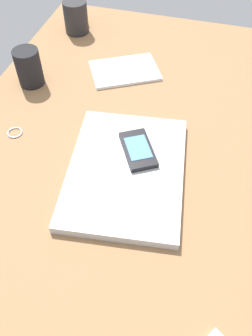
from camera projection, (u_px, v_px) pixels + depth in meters
The scene contains 7 objects.
desk_surface at pixel (126, 149), 80.69cm from camera, with size 120.00×80.00×3.00cm, color olive.
laptop_closed at pixel (126, 171), 73.31cm from camera, with size 32.18×23.76×2.03cm, color #B7BABC.
cell_phone_on_laptop at pixel (138, 149), 74.97cm from camera, with size 12.43×10.61×1.31cm.
notepad at pixel (125, 71), 96.63cm from camera, with size 12.44×18.12×0.80cm, color white.
pen_cup at pixel (29, 67), 90.10cm from camera, with size 6.61×6.61×9.66cm, color black.
key_ring at pixel (15, 133), 81.66cm from camera, with size 3.56×3.56×0.36cm, color silver.
coffee_mug at pixel (76, 17), 106.88cm from camera, with size 10.74×7.23×9.49cm.
Camera 1 is at (-52.39, -14.90, 61.20)cm, focal length 37.36 mm.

